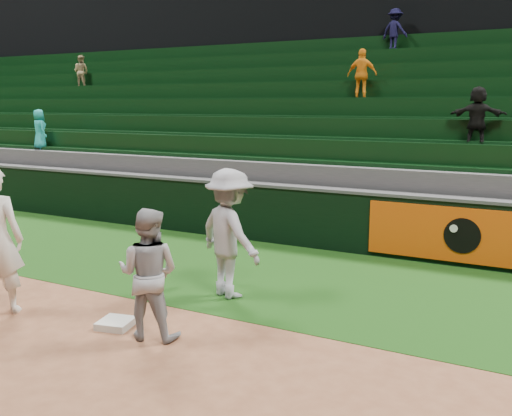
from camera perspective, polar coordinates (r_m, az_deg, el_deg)
The scene contains 8 objects.
ground at distance 7.87m, azimuth -12.43°, elevation -11.66°, with size 70.00×70.00×0.00m, color brown.
foul_grass at distance 10.19m, azimuth -1.41°, elevation -6.24°, with size 36.00×4.20×0.01m, color #12370D.
upper_deck at distance 23.65m, azimuth 16.86°, elevation 17.44°, with size 40.00×12.00×12.00m, color black.
first_base at distance 7.94m, azimuth -13.82°, elevation -11.14°, with size 0.42×0.42×0.10m, color silver.
baserunner at distance 7.27m, azimuth -10.71°, elevation -6.47°, with size 0.81×0.63×1.66m, color #94969D.
base_coach at distance 8.61m, azimuth -2.66°, elevation -2.57°, with size 1.27×0.73×1.96m, color #9495A0.
field_wall at distance 11.94m, azimuth 3.88°, elevation -0.68°, with size 36.00×0.45×1.25m.
stadium_seating at distance 15.30m, azimuth 9.67°, elevation 5.67°, with size 36.00×5.95×5.54m.
Camera 1 is at (4.81, -5.50, 2.92)m, focal length 40.00 mm.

